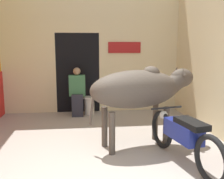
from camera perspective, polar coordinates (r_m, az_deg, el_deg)
name	(u,v)px	position (r m, az deg, el deg)	size (l,w,h in m)	color
wall_back_with_doorway	(87,49)	(7.49, -5.51, 8.76)	(4.84, 0.93, 4.16)	beige
wall_right_with_door	(224,35)	(5.71, 23.12, 10.87)	(0.22, 4.46, 4.16)	beige
cow	(140,89)	(4.74, 6.12, 0.04)	(2.11, 1.10, 1.48)	#4C4238
motorcycle_near	(183,135)	(4.30, 15.18, -9.62)	(0.63, 2.00, 0.79)	black
shopkeeper_seated	(77,91)	(6.94, -7.58, -0.25)	(0.42, 0.33, 1.27)	#282833
plastic_stool	(89,105)	(7.10, -4.94, -3.40)	(0.38, 0.38, 0.48)	beige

